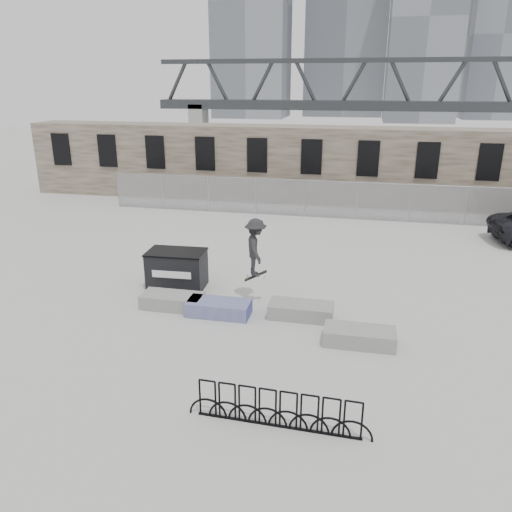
{
  "coord_description": "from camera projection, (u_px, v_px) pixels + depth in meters",
  "views": [
    {
      "loc": [
        2.89,
        -14.04,
        7.04
      ],
      "look_at": [
        -0.5,
        1.92,
        1.3
      ],
      "focal_mm": 35.0,
      "sensor_mm": 36.0,
      "label": 1
    }
  ],
  "objects": [
    {
      "name": "planter_center_left",
      "position": [
        219.0,
        307.0,
        15.81
      ],
      "size": [
        2.0,
        0.9,
        0.46
      ],
      "color": "navy",
      "rests_on": "ground"
    },
    {
      "name": "stone_wall",
      "position": [
        313.0,
        165.0,
        30.09
      ],
      "size": [
        36.0,
        2.58,
        4.5
      ],
      "color": "brown",
      "rests_on": "ground"
    },
    {
      "name": "ground",
      "position": [
        259.0,
        315.0,
        15.86
      ],
      "size": [
        120.0,
        120.0,
        0.0
      ],
      "primitive_type": "plane",
      "color": "#AFAEAA",
      "rests_on": "ground"
    },
    {
      "name": "chainlink_fence",
      "position": [
        305.0,
        198.0,
        27.05
      ],
      "size": [
        22.06,
        0.06,
        2.02
      ],
      "color": "gray",
      "rests_on": "ground"
    },
    {
      "name": "skateboarder",
      "position": [
        256.0,
        248.0,
        16.11
      ],
      "size": [
        1.08,
        1.4,
        2.13
      ],
      "rotation": [
        0.0,
        0.0,
        1.91
      ],
      "color": "#242426",
      "rests_on": "ground"
    },
    {
      "name": "planter_center_right",
      "position": [
        301.0,
        310.0,
        15.64
      ],
      "size": [
        2.0,
        0.9,
        0.46
      ],
      "color": "gray",
      "rests_on": "ground"
    },
    {
      "name": "planter_far_left",
      "position": [
        172.0,
        300.0,
        16.32
      ],
      "size": [
        2.0,
        0.9,
        0.46
      ],
      "color": "gray",
      "rests_on": "ground"
    },
    {
      "name": "dumpster",
      "position": [
        177.0,
        269.0,
        17.84
      ],
      "size": [
        2.11,
        1.35,
        1.35
      ],
      "rotation": [
        0.0,
        0.0,
        0.05
      ],
      "color": "black",
      "rests_on": "ground"
    },
    {
      "name": "truss_bridge",
      "position": [
        424.0,
        105.0,
        63.27
      ],
      "size": [
        70.0,
        3.0,
        9.8
      ],
      "color": "#2D3033",
      "rests_on": "ground"
    },
    {
      "name": "skyline_towers",
      "position": [
        353.0,
        5.0,
        95.71
      ],
      "size": [
        58.0,
        28.0,
        48.0
      ],
      "color": "slate",
      "rests_on": "ground"
    },
    {
      "name": "planter_offset",
      "position": [
        360.0,
        336.0,
        14.05
      ],
      "size": [
        2.0,
        0.9,
        0.46
      ],
      "color": "gray",
      "rests_on": "ground"
    },
    {
      "name": "bike_rack",
      "position": [
        278.0,
        409.0,
        10.6
      ],
      "size": [
        4.04,
        0.18,
        0.9
      ],
      "rotation": [
        0.0,
        0.0,
        -0.03
      ],
      "color": "black",
      "rests_on": "ground"
    }
  ]
}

